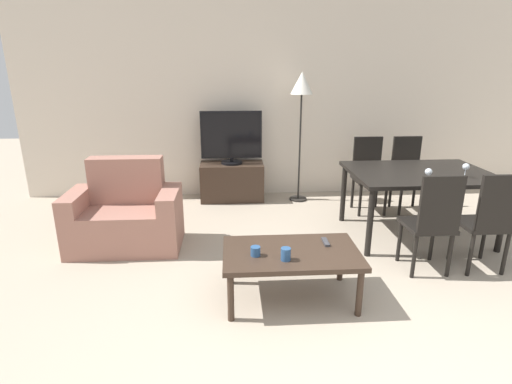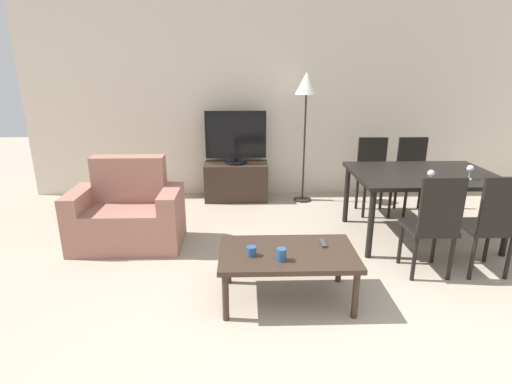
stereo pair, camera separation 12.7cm
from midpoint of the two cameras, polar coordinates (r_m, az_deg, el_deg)
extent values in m
cube|color=beige|center=(5.76, 6.06, 12.90)|extent=(7.47, 0.06, 2.70)
cube|color=#9E6B5B|center=(4.37, -17.04, -4.70)|extent=(0.75, 0.64, 0.43)
cube|color=#9E6B5B|center=(4.43, -16.84, 1.85)|extent=(0.75, 0.20, 0.48)
cube|color=#9E6B5B|center=(4.48, -22.91, -3.54)|extent=(0.18, 0.64, 0.61)
cube|color=#9E6B5B|center=(4.24, -11.04, -3.63)|extent=(0.18, 0.64, 0.61)
cube|color=#38281E|center=(5.62, -2.17, 1.54)|extent=(0.87, 0.44, 0.52)
cylinder|color=black|center=(5.55, -2.21, 4.27)|extent=(0.29, 0.29, 0.03)
cylinder|color=black|center=(5.54, -2.21, 4.67)|extent=(0.04, 0.04, 0.05)
cube|color=black|center=(5.47, -2.25, 8.19)|extent=(0.83, 0.04, 0.64)
cube|color=black|center=(5.45, -2.26, 8.15)|extent=(0.79, 0.01, 0.60)
cube|color=#38281E|center=(3.19, 5.71, -8.78)|extent=(1.07, 0.64, 0.04)
cylinder|color=#38281E|center=(3.04, -3.14, -14.76)|extent=(0.05, 0.05, 0.38)
cylinder|color=#38281E|center=(3.16, 15.19, -14.01)|extent=(0.05, 0.05, 0.38)
cylinder|color=#38281E|center=(3.50, -2.94, -10.09)|extent=(0.05, 0.05, 0.38)
cylinder|color=#38281E|center=(3.60, 12.81, -9.64)|extent=(0.05, 0.05, 0.38)
cube|color=black|center=(4.60, 23.55, 2.28)|extent=(1.47, 1.07, 0.04)
cylinder|color=black|center=(4.04, 16.94, -4.49)|extent=(0.06, 0.06, 0.69)
cylinder|color=black|center=(4.65, 33.00, -3.76)|extent=(0.06, 0.06, 0.69)
cylinder|color=black|center=(4.90, 13.54, -0.34)|extent=(0.06, 0.06, 0.69)
cylinder|color=black|center=(5.41, 27.53, -0.18)|extent=(0.06, 0.06, 0.69)
cube|color=black|center=(3.92, 24.20, -4.68)|extent=(0.40, 0.40, 0.04)
cylinder|color=black|center=(4.08, 20.78, -6.86)|extent=(0.04, 0.04, 0.41)
cylinder|color=black|center=(4.21, 24.89, -6.60)|extent=(0.04, 0.04, 0.41)
cylinder|color=black|center=(3.81, 22.58, -8.84)|extent=(0.04, 0.04, 0.41)
cylinder|color=black|center=(3.95, 26.92, -8.48)|extent=(0.04, 0.04, 0.41)
cube|color=black|center=(3.68, 25.90, -1.88)|extent=(0.37, 0.04, 0.50)
cube|color=black|center=(5.45, 22.37, 1.56)|extent=(0.40, 0.40, 0.04)
cylinder|color=black|center=(5.31, 21.17, -1.26)|extent=(0.04, 0.04, 0.41)
cylinder|color=black|center=(5.44, 24.32, -1.20)|extent=(0.04, 0.04, 0.41)
cylinder|color=black|center=(5.59, 19.94, -0.19)|extent=(0.04, 0.04, 0.41)
cylinder|color=black|center=(5.72, 22.96, -0.16)|extent=(0.04, 0.04, 0.41)
cube|color=black|center=(5.55, 21.96, 4.73)|extent=(0.37, 0.04, 0.50)
cube|color=black|center=(4.17, 30.61, -4.34)|extent=(0.40, 0.40, 0.04)
cylinder|color=black|center=(4.30, 27.19, -6.45)|extent=(0.04, 0.04, 0.41)
cylinder|color=black|center=(4.46, 30.86, -6.17)|extent=(0.04, 0.04, 0.41)
cylinder|color=black|center=(4.04, 29.33, -8.25)|extent=(0.04, 0.04, 0.41)
cylinder|color=black|center=(4.22, 33.15, -7.87)|extent=(0.04, 0.04, 0.41)
cube|color=black|center=(3.95, 32.56, -1.69)|extent=(0.37, 0.04, 0.50)
cube|color=black|center=(5.26, 17.23, 1.57)|extent=(0.40, 0.40, 0.04)
cylinder|color=black|center=(5.13, 15.85, -1.35)|extent=(0.04, 0.04, 0.41)
cylinder|color=black|center=(5.23, 19.23, -1.30)|extent=(0.04, 0.04, 0.41)
cylinder|color=black|center=(5.42, 14.86, -0.24)|extent=(0.04, 0.04, 0.41)
cylinder|color=black|center=(5.52, 18.09, -0.21)|extent=(0.04, 0.04, 0.41)
cube|color=black|center=(5.36, 16.88, 4.85)|extent=(0.37, 0.04, 0.50)
cylinder|color=black|center=(5.68, 7.27, -1.04)|extent=(0.24, 0.24, 0.02)
cylinder|color=black|center=(5.49, 7.56, 6.19)|extent=(0.02, 0.02, 1.43)
cone|color=white|center=(5.39, 7.94, 15.17)|extent=(0.29, 0.29, 0.28)
cube|color=#38383D|center=(3.34, 10.65, -7.18)|extent=(0.04, 0.15, 0.02)
cylinder|color=navy|center=(3.02, 4.85, -8.90)|extent=(0.08, 0.08, 0.10)
cylinder|color=navy|center=(3.08, 0.53, -8.46)|extent=(0.08, 0.08, 0.07)
cylinder|color=silver|center=(4.53, 28.81, 1.63)|extent=(0.06, 0.06, 0.01)
cylinder|color=silver|center=(4.52, 28.88, 2.11)|extent=(0.01, 0.01, 0.07)
sphere|color=silver|center=(4.50, 29.01, 2.95)|extent=(0.07, 0.07, 0.07)
cylinder|color=silver|center=(4.16, 24.35, 1.00)|extent=(0.06, 0.06, 0.01)
cylinder|color=silver|center=(4.15, 24.42, 1.52)|extent=(0.01, 0.01, 0.07)
sphere|color=silver|center=(4.13, 24.54, 2.43)|extent=(0.07, 0.07, 0.07)
camera|label=1|loc=(0.06, -89.06, 0.30)|focal=28.00mm
camera|label=2|loc=(0.06, 90.94, -0.30)|focal=28.00mm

